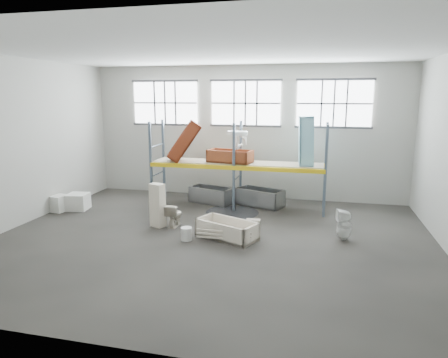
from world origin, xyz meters
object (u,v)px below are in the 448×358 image
(bucket, at_px, (186,234))
(blue_tub_upright, at_px, (306,141))
(toilet_white, at_px, (344,225))
(steel_tub_right, at_px, (260,197))
(toilet_beige, at_px, (174,215))
(carton_near, at_px, (58,203))
(bathtub_beige, at_px, (227,229))
(cistern_tall, at_px, (158,205))
(steel_tub_left, at_px, (212,195))
(rust_tub_flat, at_px, (230,156))

(bucket, bearing_deg, blue_tub_upright, 50.91)
(blue_tub_upright, relative_size, bucket, 4.61)
(toilet_white, distance_m, steel_tub_right, 4.05)
(toilet_beige, distance_m, carton_near, 4.51)
(bathtub_beige, height_order, carton_near, carton_near)
(blue_tub_upright, bearing_deg, carton_near, -166.32)
(steel_tub_right, bearing_deg, toilet_white, -47.23)
(toilet_white, relative_size, steel_tub_right, 0.52)
(toilet_beige, relative_size, blue_tub_upright, 0.42)
(toilet_white, relative_size, carton_near, 1.34)
(toilet_white, bearing_deg, toilet_beige, -101.78)
(carton_near, bearing_deg, cistern_tall, -10.67)
(toilet_beige, height_order, carton_near, toilet_beige)
(cistern_tall, height_order, carton_near, cistern_tall)
(toilet_white, bearing_deg, cistern_tall, -100.20)
(bathtub_beige, xyz_separation_m, cistern_tall, (-2.25, 0.49, 0.41))
(bucket, relative_size, carton_near, 0.56)
(toilet_beige, distance_m, steel_tub_left, 2.93)
(steel_tub_left, height_order, bucket, steel_tub_left)
(toilet_white, distance_m, steel_tub_left, 5.42)
(toilet_beige, relative_size, steel_tub_right, 0.42)
(toilet_white, height_order, bucket, toilet_white)
(toilet_white, height_order, rust_tub_flat, rust_tub_flat)
(steel_tub_left, bearing_deg, blue_tub_upright, -5.18)
(toilet_white, height_order, carton_near, toilet_white)
(toilet_beige, distance_m, steel_tub_right, 3.65)
(toilet_white, bearing_deg, carton_near, -105.29)
(rust_tub_flat, bearing_deg, toilet_white, -34.09)
(rust_tub_flat, bearing_deg, carton_near, -161.31)
(steel_tub_left, relative_size, carton_near, 2.48)
(toilet_beige, relative_size, rust_tub_flat, 0.46)
(steel_tub_right, bearing_deg, cistern_tall, -130.66)
(bathtub_beige, bearing_deg, carton_near, -167.97)
(toilet_beige, height_order, steel_tub_right, toilet_beige)
(bucket, bearing_deg, toilet_beige, 125.10)
(cistern_tall, relative_size, bucket, 3.69)
(blue_tub_upright, bearing_deg, bucket, -129.09)
(bucket, bearing_deg, carton_near, 162.23)
(bathtub_beige, height_order, blue_tub_upright, blue_tub_upright)
(bathtub_beige, distance_m, toilet_white, 3.20)
(bathtub_beige, height_order, bucket, bathtub_beige)
(bathtub_beige, relative_size, blue_tub_upright, 1.02)
(toilet_beige, distance_m, bucket, 1.31)
(bathtub_beige, distance_m, blue_tub_upright, 4.34)
(cistern_tall, distance_m, carton_near, 4.09)
(cistern_tall, bearing_deg, bucket, -15.64)
(bucket, bearing_deg, rust_tub_flat, 83.46)
(rust_tub_flat, bearing_deg, steel_tub_right, 22.47)
(cistern_tall, bearing_deg, toilet_white, 22.56)
(rust_tub_flat, bearing_deg, bucket, -96.54)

